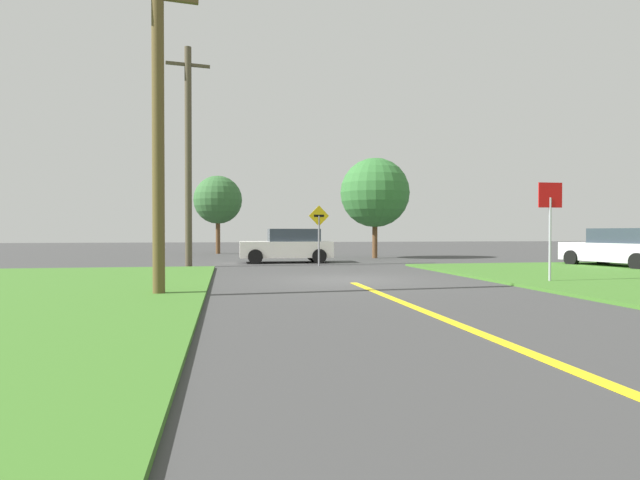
% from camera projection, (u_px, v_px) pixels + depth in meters
% --- Properties ---
extents(ground_plane, '(120.00, 120.00, 0.00)m').
position_uv_depth(ground_plane, '(346.00, 280.00, 15.96)').
color(ground_plane, '#3D3D3D').
extents(lane_stripe_center, '(0.20, 14.00, 0.01)m').
position_uv_depth(lane_stripe_center, '(462.00, 326.00, 8.09)').
color(lane_stripe_center, yellow).
rests_on(lane_stripe_center, ground).
extents(stop_sign, '(0.71, 0.07, 2.88)m').
position_uv_depth(stop_sign, '(550.00, 213.00, 14.79)').
color(stop_sign, '#9EA0A8').
rests_on(stop_sign, ground).
extents(car_on_crossroad, '(2.72, 4.84, 1.62)m').
position_uv_depth(car_on_crossroad, '(621.00, 248.00, 21.26)').
color(car_on_crossroad, silver).
rests_on(car_on_crossroad, ground).
extents(car_approaching_junction, '(4.39, 2.24, 1.62)m').
position_uv_depth(car_approaching_junction, '(288.00, 246.00, 24.99)').
color(car_approaching_junction, white).
rests_on(car_approaching_junction, ground).
extents(utility_pole_near, '(1.80, 0.35, 7.38)m').
position_uv_depth(utility_pole_near, '(158.00, 128.00, 11.77)').
color(utility_pole_near, brown).
rests_on(utility_pole_near, ground).
extents(utility_pole_mid, '(1.80, 0.37, 9.20)m').
position_uv_depth(utility_pole_mid, '(188.00, 154.00, 21.77)').
color(utility_pole_mid, '#4E4432').
rests_on(utility_pole_mid, ground).
extents(direction_sign, '(0.90, 0.12, 2.62)m').
position_uv_depth(direction_sign, '(319.00, 228.00, 22.46)').
color(direction_sign, slate).
rests_on(direction_sign, ground).
extents(oak_tree_left, '(3.89, 3.89, 5.63)m').
position_uv_depth(oak_tree_left, '(375.00, 193.00, 29.23)').
color(oak_tree_left, brown).
rests_on(oak_tree_left, ground).
extents(pine_tree_center, '(3.25, 3.25, 5.27)m').
position_uv_depth(pine_tree_center, '(218.00, 200.00, 35.12)').
color(pine_tree_center, brown).
rests_on(pine_tree_center, ground).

